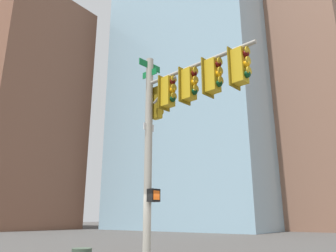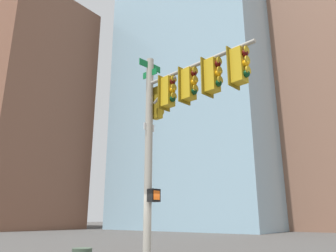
% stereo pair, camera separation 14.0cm
% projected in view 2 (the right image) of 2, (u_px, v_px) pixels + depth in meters
% --- Properties ---
extents(signal_pole_assembly, '(4.48, 1.27, 7.29)m').
position_uv_depth(signal_pole_assembly, '(175.00, 112.00, 10.14)').
color(signal_pole_assembly, '#9E998C').
rests_on(signal_pole_assembly, ground_plane).
extents(building_brick_nearside, '(20.26, 20.01, 50.15)m').
position_uv_depth(building_brick_nearside, '(290.00, 80.00, 56.24)').
color(building_brick_nearside, '#845B47').
rests_on(building_brick_nearside, ground_plane).
extents(building_brick_midblock, '(21.53, 15.65, 38.89)m').
position_uv_depth(building_brick_midblock, '(20.00, 113.00, 56.20)').
color(building_brick_midblock, brown).
rests_on(building_brick_midblock, ground_plane).
extents(building_glass_tower, '(25.27, 30.17, 55.74)m').
position_uv_depth(building_glass_tower, '(216.00, 75.00, 60.64)').
color(building_glass_tower, '#8CB2C6').
rests_on(building_glass_tower, ground_plane).
extents(building_brick_farside, '(20.68, 14.02, 45.88)m').
position_uv_depth(building_brick_farside, '(206.00, 113.00, 67.03)').
color(building_brick_farside, '#845B47').
rests_on(building_brick_farside, ground_plane).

